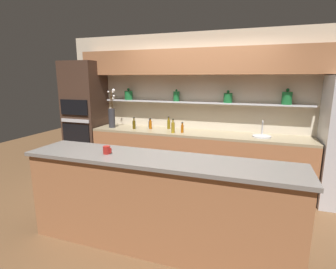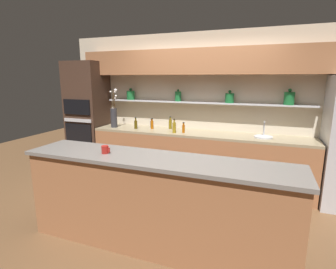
# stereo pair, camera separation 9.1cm
# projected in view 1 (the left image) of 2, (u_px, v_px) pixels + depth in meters

# --- Properties ---
(ground_plane) EXTENTS (12.00, 12.00, 0.00)m
(ground_plane) POSITION_uv_depth(u_px,v_px,m) (175.00, 218.00, 3.50)
(ground_plane) COLOR brown
(back_wall_unit) EXTENTS (5.20, 0.44, 2.60)m
(back_wall_unit) POSITION_uv_depth(u_px,v_px,m) (202.00, 94.00, 4.58)
(back_wall_unit) COLOR beige
(back_wall_unit) RESTS_ON ground_plane
(back_counter_unit) EXTENTS (3.71, 0.62, 0.92)m
(back_counter_unit) POSITION_uv_depth(u_px,v_px,m) (195.00, 158.00, 4.55)
(back_counter_unit) COLOR #99603D
(back_counter_unit) RESTS_ON ground_plane
(island_counter) EXTENTS (2.92, 0.61, 1.02)m
(island_counter) POSITION_uv_depth(u_px,v_px,m) (157.00, 203.00, 2.81)
(island_counter) COLOR #99603D
(island_counter) RESTS_ON ground_plane
(oven_tower) EXTENTS (0.69, 0.64, 2.13)m
(oven_tower) POSITION_uv_depth(u_px,v_px,m) (86.00, 117.00, 5.14)
(oven_tower) COLOR #3D281E
(oven_tower) RESTS_ON ground_plane
(flower_vase) EXTENTS (0.17, 0.15, 0.72)m
(flower_vase) POSITION_uv_depth(u_px,v_px,m) (112.00, 116.00, 4.85)
(flower_vase) COLOR #2D2D33
(flower_vase) RESTS_ON back_counter_unit
(sink_fixture) EXTENTS (0.28, 0.28, 0.25)m
(sink_fixture) POSITION_uv_depth(u_px,v_px,m) (262.00, 135.00, 4.12)
(sink_fixture) COLOR #B7B7BC
(sink_fixture) RESTS_ON back_counter_unit
(bottle_sauce_0) EXTENTS (0.05, 0.05, 0.16)m
(bottle_sauce_0) POSITION_uv_depth(u_px,v_px,m) (150.00, 124.00, 4.89)
(bottle_sauce_0) COLOR black
(bottle_sauce_0) RESTS_ON back_counter_unit
(bottle_oil_1) EXTENTS (0.06, 0.06, 0.24)m
(bottle_oil_1) POSITION_uv_depth(u_px,v_px,m) (173.00, 127.00, 4.40)
(bottle_oil_1) COLOR olive
(bottle_oil_1) RESTS_ON back_counter_unit
(bottle_sauce_2) EXTENTS (0.05, 0.05, 0.18)m
(bottle_sauce_2) POSITION_uv_depth(u_px,v_px,m) (182.00, 128.00, 4.42)
(bottle_sauce_2) COLOR #9E4C0A
(bottle_sauce_2) RESTS_ON back_counter_unit
(bottle_sauce_3) EXTENTS (0.05, 0.05, 0.19)m
(bottle_sauce_3) POSITION_uv_depth(u_px,v_px,m) (150.00, 124.00, 4.75)
(bottle_sauce_3) COLOR #9E4C0A
(bottle_sauce_3) RESTS_ON back_counter_unit
(bottle_oil_4) EXTENTS (0.06, 0.06, 0.22)m
(bottle_oil_4) POSITION_uv_depth(u_px,v_px,m) (169.00, 124.00, 4.75)
(bottle_oil_4) COLOR brown
(bottle_oil_4) RESTS_ON back_counter_unit
(bottle_oil_5) EXTENTS (0.06, 0.06, 0.21)m
(bottle_oil_5) POSITION_uv_depth(u_px,v_px,m) (134.00, 124.00, 4.75)
(bottle_oil_5) COLOR #47380A
(bottle_oil_5) RESTS_ON back_counter_unit
(coffee_mug) EXTENTS (0.10, 0.08, 0.09)m
(coffee_mug) POSITION_uv_depth(u_px,v_px,m) (107.00, 150.00, 2.84)
(coffee_mug) COLOR maroon
(coffee_mug) RESTS_ON island_counter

